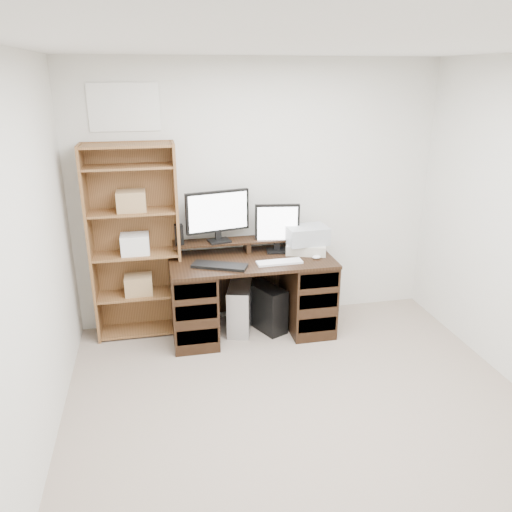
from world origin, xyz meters
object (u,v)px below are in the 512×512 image
object	(u,v)px
monitor_small	(277,226)
tower_black	(266,307)
tower_silver	(240,307)
desk	(251,294)
monitor_wide	(218,214)
bookshelf	(135,241)
printer	(306,248)

from	to	relation	value
monitor_small	tower_black	bearing A→B (deg)	-128.03
tower_silver	desk	bearing A→B (deg)	-17.14
monitor_wide	monitor_small	distance (m)	0.57
bookshelf	monitor_wide	bearing A→B (deg)	-0.58
monitor_small	printer	xyz separation A→B (m)	(0.26, -0.09, -0.20)
monitor_wide	printer	world-z (taller)	monitor_wide
tower_silver	bookshelf	distance (m)	1.17
desk	bookshelf	world-z (taller)	bookshelf
printer	bookshelf	world-z (taller)	bookshelf
desk	tower_silver	size ratio (longest dim) A/B	3.25
monitor_small	tower_silver	world-z (taller)	monitor_small
desk	monitor_wide	bearing A→B (deg)	143.22
monitor_small	bookshelf	bearing A→B (deg)	-174.10
bookshelf	desk	bearing A→B (deg)	-11.61
desk	tower_black	distance (m)	0.23
tower_silver	monitor_small	bearing A→B (deg)	28.00
monitor_small	bookshelf	size ratio (longest dim) A/B	0.26
monitor_small	tower_silver	xyz separation A→B (m)	(-0.38, -0.09, -0.77)
printer	tower_silver	bearing A→B (deg)	-161.27
tower_silver	monitor_wide	bearing A→B (deg)	156.23
monitor_wide	bookshelf	world-z (taller)	bookshelf
tower_silver	tower_black	distance (m)	0.26
monitor_wide	tower_black	world-z (taller)	monitor_wide
tower_silver	tower_black	bearing A→B (deg)	7.19
monitor_small	printer	distance (m)	0.35
desk	tower_black	size ratio (longest dim) A/B	3.12
monitor_small	tower_silver	distance (m)	0.86
tower_black	bookshelf	xyz separation A→B (m)	(-1.19, 0.18, 0.70)
monitor_wide	tower_silver	xyz separation A→B (m)	(0.17, -0.14, -0.91)
desk	monitor_wide	distance (m)	0.82
desk	bookshelf	bearing A→B (deg)	168.39
monitor_wide	tower_black	size ratio (longest dim) A/B	1.25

